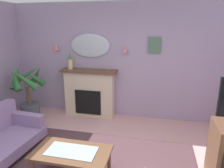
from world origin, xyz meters
TOP-DOWN VIEW (x-y plane):
  - wall_back at (0.00, 2.52)m, footprint 6.27×0.10m
  - fireplace at (-0.71, 2.29)m, footprint 1.36×0.36m
  - mantel_vase_centre at (-1.16, 2.27)m, footprint 0.11×0.11m
  - wall_mirror at (-0.71, 2.44)m, footprint 0.96×0.06m
  - wall_sconce_left at (-1.56, 2.39)m, footprint 0.14×0.14m
  - wall_sconce_right at (0.14, 2.39)m, footprint 0.14×0.14m
  - framed_picture at (0.79, 2.45)m, footprint 0.28×0.03m
  - coffee_table at (-0.24, 0.11)m, footprint 1.10×0.60m
  - potted_plant_tall_palm at (-2.04, 1.76)m, footprint 0.84×0.87m

SIDE VIEW (x-z plane):
  - coffee_table at x=-0.24m, z-range 0.16..0.61m
  - fireplace at x=-0.71m, z-range -0.01..1.15m
  - potted_plant_tall_palm at x=-2.04m, z-range 0.01..1.34m
  - mantel_vase_centre at x=-1.16m, z-range 1.15..1.55m
  - wall_back at x=0.00m, z-range 0.00..2.70m
  - wall_sconce_left at x=-1.56m, z-range 1.59..1.73m
  - wall_sconce_right at x=0.14m, z-range 1.59..1.73m
  - wall_mirror at x=-0.71m, z-range 1.43..1.99m
  - framed_picture at x=0.79m, z-range 1.57..1.93m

